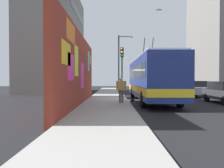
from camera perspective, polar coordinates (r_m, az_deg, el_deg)
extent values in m
plane|color=black|center=(18.58, 3.81, -4.15)|extent=(80.00, 80.00, 0.00)
cube|color=#9E9B93|center=(18.54, -1.14, -3.93)|extent=(48.00, 3.20, 0.15)
cube|color=maroon|center=(14.64, -8.37, 3.55)|extent=(14.02, 0.30, 4.66)
cube|color=orange|center=(20.36, -5.54, 6.17)|extent=(1.15, 0.02, 0.74)
cube|color=#F2338C|center=(10.94, -10.44, 4.24)|extent=(1.60, 0.02, 1.29)
cube|color=yellow|center=(12.59, -9.06, 5.79)|extent=(1.16, 0.02, 1.67)
cube|color=#F2338C|center=(14.91, -7.59, 2.13)|extent=(1.48, 0.02, 1.68)
cube|color=orange|center=(11.21, -10.42, 12.84)|extent=(2.16, 0.02, 0.94)
cube|color=#33D8E5|center=(18.85, -5.99, 5.82)|extent=(0.97, 0.02, 1.59)
cube|color=yellow|center=(9.95, -11.57, 7.65)|extent=(1.83, 0.02, 1.00)
cube|color=gray|center=(32.12, -14.54, 10.09)|extent=(12.92, 6.43, 13.46)
cube|color=black|center=(31.18, -8.73, 6.07)|extent=(10.98, 0.04, 1.10)
cube|color=black|center=(31.62, -8.74, 11.86)|extent=(10.98, 0.04, 1.10)
cube|color=black|center=(32.37, -8.76, 17.43)|extent=(10.98, 0.04, 1.10)
cube|color=navy|center=(17.51, 9.97, 1.58)|extent=(11.59, 2.45, 2.80)
cube|color=silver|center=(17.58, 9.98, 6.35)|extent=(11.12, 2.26, 0.12)
cube|color=yellow|center=(17.52, 9.96, -1.21)|extent=(11.61, 2.47, 0.44)
cube|color=black|center=(11.88, 14.75, 4.15)|extent=(0.04, 2.08, 1.26)
cube|color=black|center=(17.52, 9.97, 2.95)|extent=(10.66, 2.48, 0.90)
cube|color=orange|center=(11.94, 14.75, 7.31)|extent=(0.06, 1.35, 0.28)
cylinder|color=black|center=(19.43, 10.13, 8.34)|extent=(1.43, 0.06, 2.00)
cylinder|color=black|center=(19.33, 8.07, 8.38)|extent=(1.43, 0.06, 2.00)
cylinder|color=black|center=(14.20, 16.93, -3.81)|extent=(1.00, 0.28, 1.00)
cylinder|color=black|center=(13.73, 8.03, -3.94)|extent=(1.00, 0.28, 1.00)
cylinder|color=black|center=(21.39, 11.18, -2.13)|extent=(1.00, 0.28, 1.00)
cylinder|color=black|center=(21.08, 5.26, -2.16)|extent=(1.00, 0.28, 1.00)
cylinder|color=black|center=(19.03, 23.01, -3.15)|extent=(0.64, 0.22, 0.64)
cube|color=#B7B7BC|center=(23.93, 20.15, -1.48)|extent=(4.48, 1.75, 0.66)
cube|color=black|center=(24.00, 20.08, 0.04)|extent=(2.69, 1.58, 0.60)
cylinder|color=black|center=(22.86, 23.24, -2.45)|extent=(0.64, 0.22, 0.64)
cylinder|color=black|center=(22.30, 19.56, -2.51)|extent=(0.64, 0.22, 0.64)
cylinder|color=black|center=(25.60, 20.65, -2.05)|extent=(0.64, 0.22, 0.64)
cylinder|color=black|center=(25.10, 17.32, -2.09)|extent=(0.64, 0.22, 0.64)
cylinder|color=#595960|center=(15.15, 2.69, -3.19)|extent=(0.14, 0.14, 0.84)
cylinder|color=#595960|center=(15.14, 2.04, -3.19)|extent=(0.14, 0.14, 0.84)
cube|color=gold|center=(15.10, 2.37, -0.42)|extent=(0.22, 0.49, 0.63)
cylinder|color=gold|center=(15.12, 3.48, -0.30)|extent=(0.09, 0.09, 0.60)
cylinder|color=gold|center=(15.09, 1.25, -0.30)|extent=(0.09, 0.09, 0.60)
sphere|color=beige|center=(15.10, 2.37, 1.20)|extent=(0.23, 0.23, 0.23)
cylinder|color=#2D382D|center=(19.93, 2.55, 2.98)|extent=(0.14, 0.14, 4.41)
cube|color=black|center=(19.85, 2.58, 8.07)|extent=(0.20, 0.28, 0.84)
sphere|color=red|center=(19.77, 2.59, 8.91)|extent=(0.18, 0.18, 0.18)
sphere|color=yellow|center=(19.74, 2.59, 8.11)|extent=(0.18, 0.18, 0.18)
sphere|color=green|center=(19.70, 2.59, 7.30)|extent=(0.18, 0.18, 0.18)
cylinder|color=#4C4C51|center=(26.63, 1.73, 5.11)|extent=(0.18, 0.18, 6.82)
cylinder|color=#4C4C51|center=(27.09, 3.40, 12.00)|extent=(0.10, 1.54, 0.10)
ellipsoid|color=silver|center=(27.13, 5.07, 11.87)|extent=(0.44, 0.28, 0.20)
ellipsoid|color=gray|center=(20.27, 11.85, 18.00)|extent=(0.32, 0.14, 0.12)
cube|color=gray|center=(20.31, 12.25, 18.06)|extent=(0.20, 0.27, 0.11)
cube|color=gray|center=(20.25, 11.44, 18.11)|extent=(0.20, 0.27, 0.11)
cylinder|color=black|center=(18.40, 5.73, -4.20)|extent=(2.08, 2.08, 0.00)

